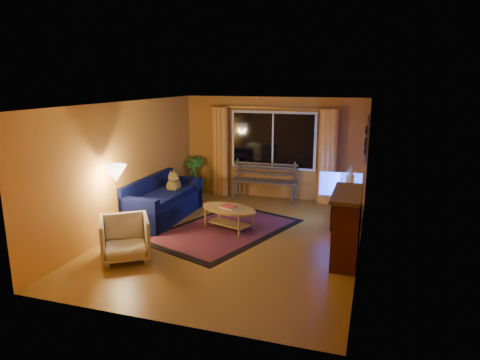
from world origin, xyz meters
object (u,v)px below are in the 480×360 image
(sofa, at_px, (162,198))
(coffee_table, at_px, (229,219))
(bench, at_px, (264,191))
(tv_console, at_px, (344,211))
(floor_lamp, at_px, (118,204))
(armchair, at_px, (125,236))

(sofa, relative_size, coffee_table, 1.77)
(bench, distance_m, tv_console, 2.32)
(bench, relative_size, floor_lamp, 1.13)
(floor_lamp, xyz_separation_m, tv_console, (3.84, 2.31, -0.45))
(bench, bearing_deg, armchair, -109.43)
(sofa, distance_m, floor_lamp, 1.49)
(tv_console, bearing_deg, sofa, -166.54)
(sofa, relative_size, floor_lamp, 1.52)
(coffee_table, height_order, tv_console, tv_console)
(armchair, height_order, floor_lamp, floor_lamp)
(tv_console, bearing_deg, coffee_table, -152.34)
(bench, height_order, floor_lamp, floor_lamp)
(coffee_table, bearing_deg, sofa, 171.44)
(bench, height_order, tv_console, tv_console)
(floor_lamp, bearing_deg, bench, 62.27)
(bench, bearing_deg, tv_console, -32.01)
(floor_lamp, bearing_deg, sofa, 86.04)
(coffee_table, xyz_separation_m, tv_console, (2.14, 1.10, 0.04))
(sofa, bearing_deg, tv_console, 14.15)
(floor_lamp, relative_size, tv_console, 1.15)
(bench, xyz_separation_m, tv_console, (2.01, -1.16, 0.02))
(sofa, relative_size, armchair, 2.73)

